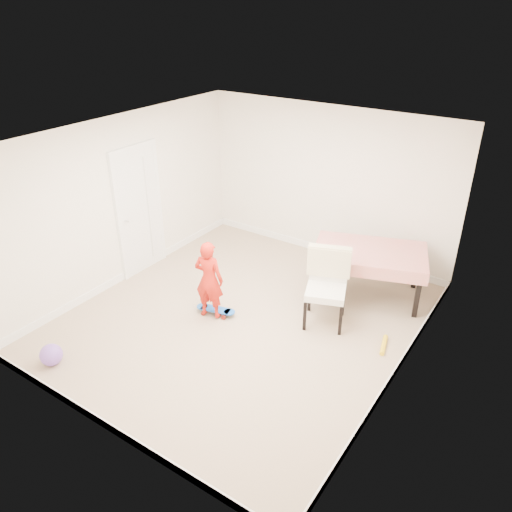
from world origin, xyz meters
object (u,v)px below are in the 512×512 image
Objects in this scene: dining_table at (368,273)px; dining_chair at (326,289)px; skateboard at (216,311)px; balloon at (51,355)px; child at (209,282)px.

dining_table is 1.50× the size of dining_chair.
balloon is at bearing -131.37° from skateboard.
dining_chair reaches higher than balloon.
child reaches higher than dining_chair.
child is (-0.02, -0.09, 0.53)m from skateboard.
dining_table is 1.41× the size of child.
child is at bearing -119.14° from skateboard.
skateboard is 2.10× the size of balloon.
dining_chair is 0.94× the size of child.
dining_chair is 3.87× the size of balloon.
dining_table is at bearing 57.92° from dining_chair.
child is 2.21m from balloon.
balloon is (-1.03, -2.01, 0.10)m from skateboard.
dining_chair reaches higher than dining_table.
dining_table is at bearing -144.14° from child.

